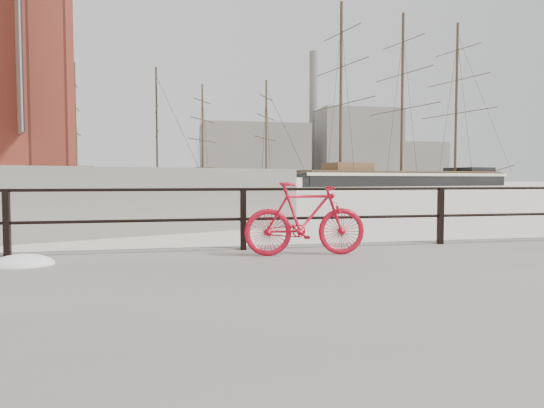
{
  "coord_description": "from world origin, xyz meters",
  "views": [
    {
      "loc": [
        -4.61,
        -7.86,
        1.5
      ],
      "look_at": [
        -2.69,
        1.5,
        1.0
      ],
      "focal_mm": 32.0,
      "sensor_mm": 36.0,
      "label": 1
    }
  ],
  "objects": [
    {
      "name": "industrial_east",
      "position": [
        78.0,
        150.0,
        7.0
      ],
      "size": [
        20.0,
        16.0,
        14.0
      ],
      "primitive_type": "cube",
      "color": "gray",
      "rests_on": "ground"
    },
    {
      "name": "industrial_west",
      "position": [
        20.0,
        140.0,
        9.0
      ],
      "size": [
        32.0,
        18.0,
        18.0
      ],
      "primitive_type": "cube",
      "color": "gray",
      "rests_on": "ground"
    },
    {
      "name": "bicycle",
      "position": [
        -2.67,
        -0.9,
        0.9
      ],
      "size": [
        1.83,
        0.4,
        1.1
      ],
      "primitive_type": "imported",
      "rotation": [
        0.0,
        0.0,
        -0.07
      ],
      "color": "#B60C1F",
      "rests_on": "promenade"
    },
    {
      "name": "schooner_left",
      "position": [
        -12.7,
        68.47,
        0.0
      ],
      "size": [
        26.3,
        13.22,
        19.34
      ],
      "primitive_type": null,
      "rotation": [
        0.0,
        0.0,
        0.06
      ],
      "color": "white",
      "rests_on": "ground"
    },
    {
      "name": "industrial_mid",
      "position": [
        55.0,
        145.0,
        12.0
      ],
      "size": [
        26.0,
        20.0,
        24.0
      ],
      "primitive_type": "cube",
      "color": "gray",
      "rests_on": "ground"
    },
    {
      "name": "schooner_mid",
      "position": [
        5.9,
        76.3,
        0.0
      ],
      "size": [
        28.27,
        22.51,
        19.09
      ],
      "primitive_type": null,
      "rotation": [
        0.0,
        0.0,
        -0.51
      ],
      "color": "silver",
      "rests_on": "ground"
    },
    {
      "name": "barque_black",
      "position": [
        41.17,
        83.79,
        0.0
      ],
      "size": [
        67.76,
        35.49,
        36.24
      ],
      "primitive_type": null,
      "rotation": [
        0.0,
        0.0,
        0.23
      ],
      "color": "black",
      "rests_on": "ground"
    },
    {
      "name": "ground",
      "position": [
        0.0,
        0.0,
        0.0
      ],
      "size": [
        400.0,
        400.0,
        0.0
      ],
      "primitive_type": "plane",
      "color": "white",
      "rests_on": "ground"
    },
    {
      "name": "guardrail",
      "position": [
        0.0,
        -0.15,
        0.85
      ],
      "size": [
        28.0,
        0.1,
        1.0
      ],
      "primitive_type": null,
      "color": "black",
      "rests_on": "promenade"
    },
    {
      "name": "smokestack",
      "position": [
        42.0,
        150.0,
        22.0
      ],
      "size": [
        2.8,
        2.8,
        44.0
      ],
      "primitive_type": "cylinder",
      "color": "gray",
      "rests_on": "ground"
    }
  ]
}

